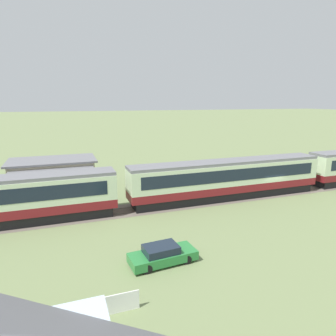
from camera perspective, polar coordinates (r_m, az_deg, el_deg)
name	(u,v)px	position (r m, az deg, el deg)	size (l,w,h in m)	color
ground_plane	(269,195)	(35.92, 18.64, -4.90)	(600.00, 600.00, 0.00)	#707F51
passenger_train	(124,188)	(28.93, -8.31, -3.70)	(91.64, 2.89, 4.22)	maroon
railway_track	(159,206)	(30.50, -1.69, -7.31)	(157.53, 3.60, 0.04)	#665B51
station_building	(53,175)	(37.43, -20.98, -1.29)	(9.70, 7.06, 3.83)	#BCB293
parked_car_green_2	(162,255)	(20.38, -1.08, -16.18)	(4.55, 2.08, 1.26)	#287A38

